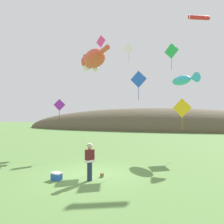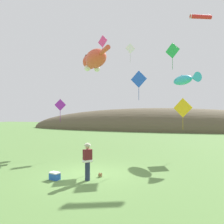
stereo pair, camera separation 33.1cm
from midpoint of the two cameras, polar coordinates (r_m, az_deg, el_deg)
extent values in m
plane|color=#5B8442|center=(11.92, -5.08, -15.96)|extent=(120.00, 120.00, 0.00)
ellipsoid|color=brown|center=(44.63, 11.57, -4.51)|extent=(55.71, 14.37, 8.61)
cylinder|color=#232D47|center=(10.84, -5.52, -15.14)|extent=(0.24, 0.24, 0.88)
cube|color=#59191E|center=(10.67, -5.52, -11.30)|extent=(0.43, 0.46, 0.60)
cube|color=white|center=(10.72, -5.52, -12.56)|extent=(0.46, 0.49, 0.10)
sphere|color=tan|center=(10.60, -5.52, -9.12)|extent=(0.20, 0.20, 0.20)
cylinder|color=#B2AD99|center=(10.59, -5.52, -8.64)|extent=(0.30, 0.30, 0.09)
cylinder|color=#B2AD99|center=(10.58, -5.51, -8.32)|extent=(0.20, 0.20, 0.07)
cylinder|color=olive|center=(11.44, -2.23, -16.09)|extent=(0.12, 0.16, 0.16)
cylinder|color=brown|center=(11.45, -2.52, -16.07)|extent=(0.01, 0.21, 0.21)
cylinder|color=brown|center=(11.42, -1.94, -16.12)|extent=(0.01, 0.21, 0.21)
cube|color=blue|center=(11.30, -13.90, -16.04)|extent=(0.55, 0.43, 0.30)
cube|color=white|center=(11.25, -13.89, -15.16)|extent=(0.56, 0.44, 0.06)
ellipsoid|color=#E04C33|center=(21.29, -3.84, 13.75)|extent=(3.55, 3.85, 1.65)
ellipsoid|color=white|center=(21.37, -3.97, 12.88)|extent=(2.16, 2.39, 0.91)
sphere|color=#E04C33|center=(23.32, -5.38, 12.91)|extent=(1.48, 1.48, 1.48)
cone|color=#4E1A11|center=(23.36, -6.38, 14.25)|extent=(0.74, 0.74, 0.49)
cone|color=#4E1A11|center=(23.56, -4.39, 14.12)|extent=(0.74, 0.74, 0.49)
sphere|color=white|center=(22.14, -6.01, 11.34)|extent=(0.59, 0.59, 0.59)
sphere|color=white|center=(22.40, -3.50, 11.20)|extent=(0.59, 0.59, 0.59)
cylinder|color=#E04C33|center=(18.89, -1.45, 15.85)|extent=(1.42, 1.68, 0.40)
ellipsoid|color=#33B2CC|center=(19.08, 18.41, 7.89)|extent=(1.95, 2.21, 0.76)
cone|color=#33B2CC|center=(17.98, 21.26, 8.40)|extent=(1.03, 1.01, 0.76)
cone|color=#33B2CC|center=(19.17, 18.29, 8.82)|extent=(0.50, 0.50, 0.36)
sphere|color=black|center=(19.79, 17.75, 7.77)|extent=(0.18, 0.18, 0.18)
cylinder|color=red|center=(22.76, 22.59, 21.99)|extent=(1.92, 1.07, 0.36)
torus|color=white|center=(22.36, 20.23, 22.41)|extent=(0.22, 0.43, 0.44)
cube|color=green|center=(19.11, 16.02, 15.18)|extent=(1.16, 0.59, 1.29)
cylinder|color=black|center=(19.13, 16.02, 15.17)|extent=(0.78, 0.40, 0.02)
cube|color=#1A7C35|center=(18.85, 16.02, 11.97)|extent=(0.03, 0.02, 0.90)
cube|color=white|center=(24.00, 5.20, 16.20)|extent=(0.96, 0.59, 1.11)
cylinder|color=black|center=(24.02, 5.20, 16.19)|extent=(0.65, 0.40, 0.02)
cube|color=#A9A9A9|center=(23.74, 5.20, 13.87)|extent=(0.03, 0.02, 0.90)
cube|color=purple|center=(17.69, -12.86, 1.82)|extent=(0.92, 0.23, 0.94)
cylinder|color=black|center=(17.70, -12.84, 1.82)|extent=(0.62, 0.16, 0.02)
cube|color=#6B1A7C|center=(17.67, -12.86, -1.15)|extent=(0.03, 0.01, 0.90)
cube|color=yellow|center=(17.11, 18.55, 1.06)|extent=(1.34, 0.61, 1.47)
cylinder|color=black|center=(17.12, 18.55, 1.06)|extent=(0.90, 0.42, 0.02)
cube|color=#A98511|center=(17.12, 18.56, -2.90)|extent=(0.03, 0.02, 0.90)
cube|color=#E53F8C|center=(25.43, -2.07, 17.97)|extent=(1.28, 0.55, 1.39)
cylinder|color=black|center=(25.44, -2.06, 17.96)|extent=(0.87, 0.38, 0.02)
cube|color=#A02C62|center=(25.09, -2.07, 15.49)|extent=(0.03, 0.02, 0.90)
cube|color=blue|center=(16.08, 7.60, 8.51)|extent=(1.22, 0.27, 1.25)
cylinder|color=black|center=(16.09, 7.61, 8.51)|extent=(0.82, 0.19, 0.02)
cube|color=#1A3E97|center=(15.94, 7.60, 4.70)|extent=(0.03, 0.01, 0.90)
camera|label=1|loc=(0.17, -89.38, 0.00)|focal=35.00mm
camera|label=2|loc=(0.17, 90.62, 0.00)|focal=35.00mm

